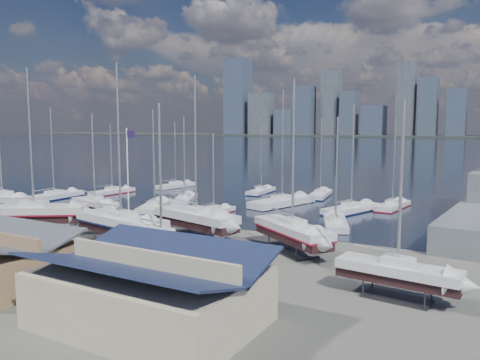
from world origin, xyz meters
The scene contains 29 objects.
ground centered at (0.00, -10.00, 0.00)m, with size 1400.00×1400.00×0.00m, color #605E59.
water centered at (0.00, 300.00, -0.15)m, with size 1400.00×600.00×0.40m, color #19243A.
far_shore centered at (0.00, 560.00, 1.10)m, with size 1400.00×80.00×2.20m, color #2D332D.
skyline centered at (-7.83, 553.76, 39.09)m, with size 639.14×43.80×107.69m.
shed_blue centered at (16.00, -26.00, 2.42)m, with size 13.65×9.45×4.71m.
sailboat_cradle_0 centered at (-24.64, -8.52, 2.15)m, with size 11.20×4.03×17.60m.
sailboat_cradle_1 centered at (-12.31, -12.86, 2.21)m, with size 11.54×9.10×18.62m.
sailboat_cradle_2 centered at (-12.15, -3.79, 1.96)m, with size 8.63×4.33×13.76m.
sailboat_cradle_3 centered at (0.62, -12.36, 2.20)m, with size 11.89×5.20×18.40m.
sailboat_cradle_4 centered at (5.60, -6.07, 2.15)m, with size 11.18×5.58×17.46m.
sailboat_cradle_5 centered at (8.05, -15.05, 1.97)m, with size 8.96×4.49×14.10m.
sailboat_cradle_6 centered at (17.12, -6.59, 2.10)m, with size 10.08×8.21×16.56m.
sailboat_cradle_7 centered at (28.39, -14.38, 1.97)m, with size 8.63×3.26×13.91m.
sailboat_moored_0 centered at (-30.95, 4.94, 0.31)m, with size 3.42×10.84×16.05m.
sailboat_moored_1 centered at (-26.94, 14.27, 0.31)m, with size 3.35×9.10×13.31m.
sailboat_moored_2 centered at (-22.20, 26.86, 0.32)m, with size 3.94×9.35×13.69m.
sailboat_moored_3 centered at (-9.72, 5.38, 0.31)m, with size 6.70×10.47×15.22m.
sailboat_moored_4 centered at (-9.88, 13.04, 0.32)m, with size 6.54×9.76×14.41m.
sailboat_moored_5 centered at (-3.72, 28.03, 0.31)m, with size 2.95×8.78×12.93m.
sailboat_moored_6 centered at (-0.12, 6.37, 0.31)m, with size 2.74×7.95×11.68m.
sailboat_moored_7 centered at (5.14, 17.64, 0.33)m, with size 6.70×12.78×18.58m.
sailboat_moored_8 centered at (7.23, 29.01, 0.31)m, with size 4.17×9.84×14.26m.
sailboat_moored_9 centered at (17.05, 6.95, 0.32)m, with size 5.73×9.51×13.90m.
sailboat_moored_10 centered at (16.06, 17.16, 0.31)m, with size 6.17×10.99×15.83m.
sailboat_moored_11 centered at (20.53, 23.21, 0.31)m, with size 3.69×9.52×13.87m.
car_b centered at (0.36, -20.83, 0.72)m, with size 1.53×4.39×1.45m, color gray.
car_c centered at (7.57, -19.27, 0.70)m, with size 2.33×5.06×1.40m, color gray.
car_d centered at (8.36, -20.64, 0.67)m, with size 1.87×4.61×1.34m, color gray.
flagpole centered at (2.32, -12.92, 6.88)m, with size 1.06×0.12×11.95m.
Camera 1 is at (34.33, -47.36, 12.02)m, focal length 35.00 mm.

